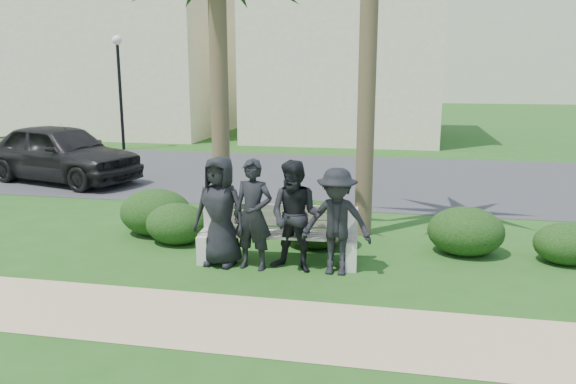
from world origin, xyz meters
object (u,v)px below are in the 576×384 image
street_lamp (119,72)px  man_c (295,216)px  park_bench (278,239)px  man_d (337,222)px  car_a (61,153)px  man_b (253,215)px  man_a (220,211)px

street_lamp → man_c: (8.99, -11.84, -2.08)m
street_lamp → park_bench: 14.65m
street_lamp → park_bench: size_ratio=1.68×
street_lamp → man_d: size_ratio=2.63×
park_bench → man_d: bearing=-21.9°
park_bench → man_c: size_ratio=1.49×
man_d → park_bench: bearing=164.1°
street_lamp → car_a: street_lamp is taller
man_b → man_d: size_ratio=1.06×
street_lamp → man_c: bearing=-52.8°
man_b → man_c: size_ratio=1.00×
street_lamp → man_c: street_lamp is taller
car_a → man_d: bearing=-108.9°
man_b → man_c: bearing=10.3°
park_bench → man_d: man_d is taller
man_a → car_a: bearing=147.2°
man_c → street_lamp: bearing=139.9°
man_d → street_lamp: bearing=131.3°
man_a → man_d: (1.84, -0.06, -0.06)m
park_bench → car_a: (-7.27, 5.35, 0.41)m
man_a → man_c: (1.21, -0.03, -0.01)m
car_a → park_bench: bearing=-110.7°
park_bench → man_a: 1.03m
man_a → man_b: (0.55, -0.07, -0.01)m
man_d → man_b: bearing=-177.1°
man_c → man_d: size_ratio=1.05×
man_b → man_c: (0.65, 0.03, -0.00)m
man_a → man_b: bearing=1.3°
man_c → car_a: 9.47m
park_bench → car_a: 9.03m
street_lamp → car_a: (1.38, -6.20, -2.14)m
car_a → man_a: bearing=-115.6°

